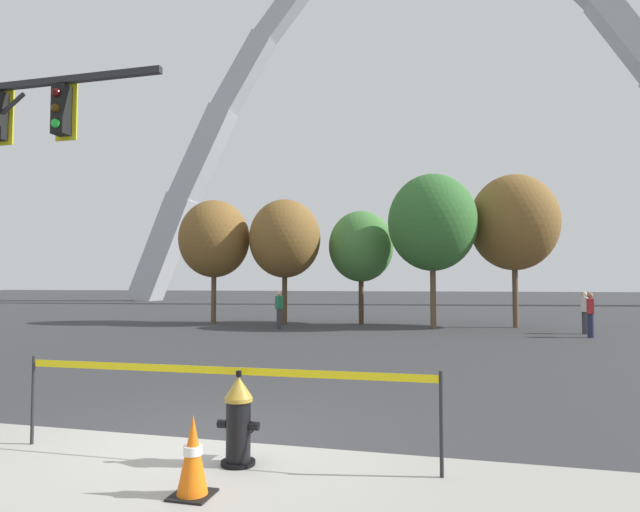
# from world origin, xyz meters

# --- Properties ---
(ground_plane) EXTENTS (240.00, 240.00, 0.00)m
(ground_plane) POSITION_xyz_m (0.00, 0.00, 0.00)
(ground_plane) COLOR #333335
(fire_hydrant) EXTENTS (0.46, 0.48, 0.99)m
(fire_hydrant) POSITION_xyz_m (0.75, -0.65, 0.47)
(fire_hydrant) COLOR black
(fire_hydrant) RESTS_ON ground
(caution_tape_barrier) EXTENTS (4.80, 0.11, 1.05)m
(caution_tape_barrier) POSITION_xyz_m (0.47, -0.55, 0.70)
(caution_tape_barrier) COLOR #232326
(caution_tape_barrier) RESTS_ON ground
(traffic_cone_by_hydrant) EXTENTS (0.36, 0.36, 0.73)m
(traffic_cone_by_hydrant) POSITION_xyz_m (0.68, -1.53, 0.36)
(traffic_cone_by_hydrant) COLOR black
(traffic_cone_by_hydrant) RESTS_ON ground
(monument_arch) EXTENTS (62.39, 2.76, 40.23)m
(monument_arch) POSITION_xyz_m (-0.00, 45.90, 18.04)
(monument_arch) COLOR #B2B5BC
(monument_arch) RESTS_ON ground
(tree_far_left) EXTENTS (3.38, 3.38, 5.91)m
(tree_far_left) POSITION_xyz_m (-8.13, 17.46, 4.04)
(tree_far_left) COLOR brown
(tree_far_left) RESTS_ON ground
(tree_left_mid) EXTENTS (3.34, 3.34, 5.84)m
(tree_left_mid) POSITION_xyz_m (-4.65, 17.67, 4.00)
(tree_left_mid) COLOR brown
(tree_left_mid) RESTS_ON ground
(tree_center_left) EXTENTS (3.06, 3.06, 5.35)m
(tree_center_left) POSITION_xyz_m (-1.25, 18.91, 3.66)
(tree_center_left) COLOR #473323
(tree_center_left) RESTS_ON ground
(tree_center_right) EXTENTS (3.75, 3.75, 6.56)m
(tree_center_right) POSITION_xyz_m (2.15, 16.95, 4.49)
(tree_center_right) COLOR brown
(tree_center_right) RESTS_ON ground
(tree_right_mid) EXTENTS (3.81, 3.81, 6.67)m
(tree_right_mid) POSITION_xyz_m (5.59, 18.48, 4.57)
(tree_right_mid) COLOR brown
(tree_right_mid) RESTS_ON ground
(pedestrian_walking_left) EXTENTS (0.29, 0.38, 1.59)m
(pedestrian_walking_left) POSITION_xyz_m (-4.13, 15.35, 0.82)
(pedestrian_walking_left) COLOR #38383D
(pedestrian_walking_left) RESTS_ON ground
(pedestrian_standing_center) EXTENTS (0.23, 0.36, 1.59)m
(pedestrian_standing_center) POSITION_xyz_m (7.67, 14.63, 0.82)
(pedestrian_standing_center) COLOR #232847
(pedestrian_standing_center) RESTS_ON ground
(pedestrian_walking_right) EXTENTS (0.32, 0.39, 1.59)m
(pedestrian_walking_right) POSITION_xyz_m (7.80, 16.04, 0.82)
(pedestrian_walking_right) COLOR #38383D
(pedestrian_walking_right) RESTS_ON ground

